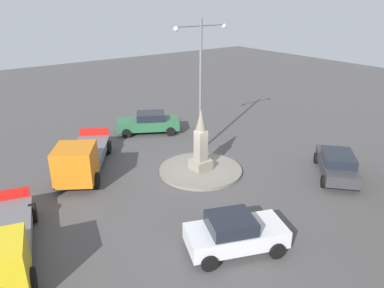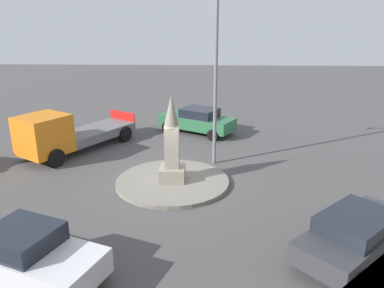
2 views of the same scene
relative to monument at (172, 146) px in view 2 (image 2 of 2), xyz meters
name	(u,v)px [view 2 (image 2 of 2)]	position (x,y,z in m)	size (l,w,h in m)	color
ground_plane	(173,183)	(0.00, 0.00, -1.62)	(80.00, 80.00, 0.00)	#4F4C4C
traffic_island	(173,182)	(0.00, 0.00, -1.54)	(4.66, 4.66, 0.16)	gray
monument	(172,146)	(0.00, 0.00, 0.00)	(1.01, 1.01, 3.53)	gray
streetlamp	(216,57)	(1.75, 2.35, 3.28)	(3.68, 0.28, 8.08)	slate
car_green_parked_left	(197,120)	(0.85, 7.24, -0.85)	(4.67, 3.63, 1.49)	#2D6B42
car_white_parked_right	(29,255)	(-3.12, -6.23, -0.85)	(4.17, 3.00, 1.51)	silver
car_dark_grey_waiting	(357,234)	(5.65, -4.82, -0.88)	(4.29, 4.17, 1.39)	#38383D
truck_orange_passing	(65,134)	(-5.60, 3.29, -0.57)	(4.95, 6.33, 2.22)	orange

